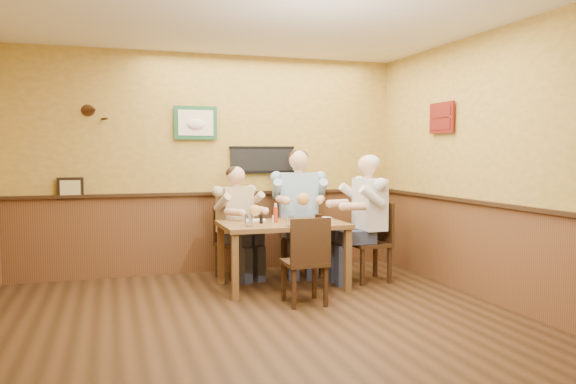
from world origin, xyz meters
name	(u,v)px	position (x,y,z in m)	size (l,w,h in m)	color
room	(271,137)	(0.13, 0.17, 1.69)	(5.02, 5.03, 2.81)	black
dining_table	(282,230)	(0.62, 1.38, 0.66)	(1.40, 0.90, 0.75)	brown
chair_back_left	(235,243)	(0.21, 2.07, 0.43)	(0.40, 0.40, 0.87)	#352111
chair_back_right	(298,234)	(1.04, 2.08, 0.50)	(0.46, 0.46, 0.99)	#352111
chair_right_end	(369,242)	(1.70, 1.37, 0.48)	(0.44, 0.44, 0.95)	#352111
chair_near_side	(304,260)	(0.62, 0.64, 0.45)	(0.42, 0.42, 0.90)	#352111
diner_tan_shirt	(235,228)	(0.21, 2.07, 0.62)	(0.57, 0.57, 1.24)	#CEB78D
diner_blue_polo	(298,218)	(1.04, 2.08, 0.71)	(0.65, 0.65, 1.42)	#87AACA
diner_white_elder	(369,225)	(1.70, 1.37, 0.68)	(0.63, 0.63, 1.36)	silver
water_glass_left	(249,220)	(0.17, 1.19, 0.82)	(0.09, 0.09, 0.13)	white
water_glass_mid	(289,221)	(0.59, 1.03, 0.81)	(0.08, 0.08, 0.11)	silver
cola_tumbler	(319,219)	(0.95, 1.11, 0.81)	(0.08, 0.08, 0.11)	black
hot_sauce_bottle	(276,214)	(0.54, 1.39, 0.85)	(0.05, 0.05, 0.20)	#BB3414
salt_shaker	(273,219)	(0.52, 1.40, 0.79)	(0.03, 0.03, 0.08)	white
pepper_shaker	(261,219)	(0.36, 1.36, 0.80)	(0.04, 0.04, 0.10)	black
plate_far_left	(255,220)	(0.36, 1.62, 0.76)	(0.25, 0.25, 0.02)	white
plate_far_right	(323,218)	(1.20, 1.60, 0.76)	(0.21, 0.21, 0.01)	white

